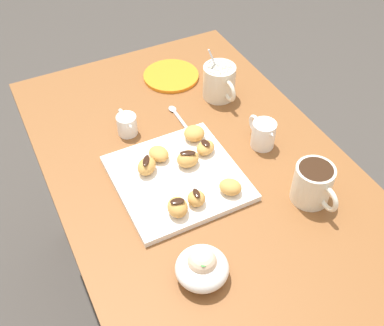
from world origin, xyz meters
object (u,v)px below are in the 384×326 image
Objects in this scene: ice_cream_bowl at (202,267)px; beignet_1 at (147,166)px; coffee_mug_cream_right at (313,183)px; beignet_7 at (205,148)px; beignet_5 at (230,187)px; beignet_6 at (194,133)px; chocolate_sauce_pitcher at (127,124)px; beignet_0 at (159,154)px; beignet_3 at (178,207)px; dining_table at (197,199)px; pastry_plate_square at (178,178)px; beignet_4 at (188,159)px; cream_pitcher_white at (263,133)px; coffee_mug_cream_left at (219,81)px; beignet_2 at (196,198)px; saucer_orange_left at (171,76)px.

ice_cream_bowl is 1.99× the size of beignet_1.
beignet_7 is (-0.23, -0.15, -0.02)m from coffee_mug_cream_right.
beignet_5 is 0.98× the size of beignet_6.
beignet_0 is at bearing 11.77° from chocolate_sauce_pitcher.
beignet_5 is at bearing 90.45° from beignet_3.
beignet_3 is (0.13, -0.11, 0.17)m from dining_table.
coffee_mug_cream_right is (0.19, 0.25, 0.04)m from pastry_plate_square.
ice_cream_bowl reaches higher than beignet_4.
cream_pitcher_white is 1.97× the size of beignet_3.
coffee_mug_cream_left reaches higher than ice_cream_bowl.
chocolate_sauce_pitcher is 1.73× the size of beignet_1.
beignet_5 is (0.00, 0.08, -0.00)m from beignet_2.
dining_table is at bearing -140.54° from coffee_mug_cream_right.
pastry_plate_square is at bearing -179.12° from beignet_2.
coffee_mug_cream_left is at bearing 147.69° from ice_cream_bowl.
beignet_2 is 0.81× the size of beignet_7.
saucer_orange_left is (-0.58, -0.08, -0.05)m from coffee_mug_cream_right.
beignet_1 is at bearing -91.35° from beignet_7.
coffee_mug_cream_left reaches higher than beignet_6.
pastry_plate_square reaches higher than saucer_orange_left.
beignet_5 is (0.17, 0.10, 0.00)m from beignet_0.
beignet_4 is at bearing -92.16° from cream_pitcher_white.
beignet_5 is (0.11, -0.16, -0.01)m from cream_pitcher_white.
beignet_4 is at bearing -36.31° from beignet_6.
pastry_plate_square is at bearing -86.50° from cream_pitcher_white.
beignet_1 is at bearing -57.06° from coffee_mug_cream_left.
beignet_0 is (-0.26, -0.26, -0.02)m from coffee_mug_cream_right.
coffee_mug_cream_right is at bearing 33.48° from beignet_7.
beignet_1 is at bearing -156.69° from beignet_2.
coffee_mug_cream_right is 0.37m from beignet_0.
beignet_4 reaches higher than beignet_2.
beignet_3 is 1.03× the size of beignet_5.
beignet_7 reaches higher than saucer_orange_left.
coffee_mug_cream_left is 0.36m from beignet_1.
beignet_3 is at bearing -106.43° from coffee_mug_cream_right.
beignet_0 is 0.20m from beignet_5.
coffee_mug_cream_right is at bearing 52.86° from beignet_1.
chocolate_sauce_pitcher is 0.27m from saucer_orange_left.
ice_cream_bowl is at bearing -19.78° from saucer_orange_left.
saucer_orange_left is 3.34× the size of beignet_7.
beignet_2 is at bearing 23.31° from beignet_1.
beignet_5 is at bearing -25.23° from coffee_mug_cream_left.
beignet_1 reaches higher than saucer_orange_left.
ice_cream_bowl is 0.64× the size of saucer_orange_left.
coffee_mug_cream_right reaches higher than chocolate_sauce_pitcher.
beignet_2 is (0.14, 0.06, -0.00)m from beignet_1.
beignet_1 reaches higher than pastry_plate_square.
beignet_4 is at bearing 158.95° from ice_cream_bowl.
beignet_0 is at bearing 123.84° from beignet_1.
coffee_mug_cream_right is 0.26m from beignet_2.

